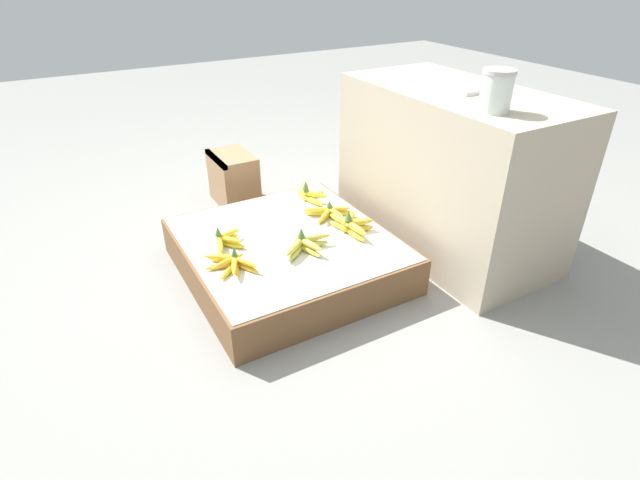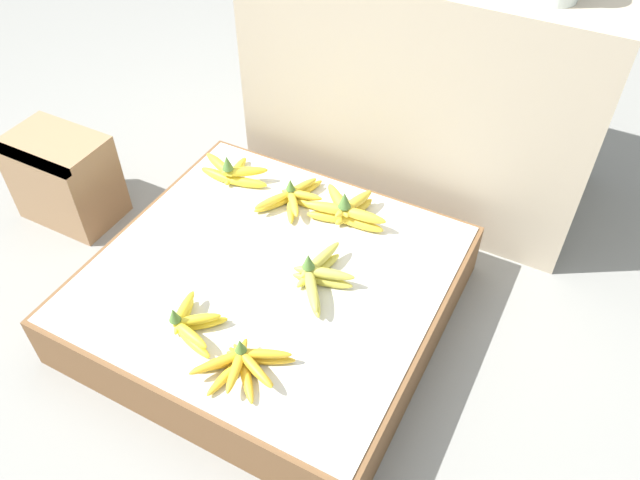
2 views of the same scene
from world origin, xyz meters
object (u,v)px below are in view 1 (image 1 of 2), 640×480
wooden_crate (234,179)px  banana_bunch_front_midright (232,263)px  banana_bunch_front_midleft (226,241)px  glass_jar (497,91)px  banana_bunch_middle_midright (305,245)px  banana_bunch_back_midright (351,225)px  foam_tray_white (458,85)px  banana_bunch_back_left (309,194)px  banana_bunch_back_midleft (329,213)px

wooden_crate → banana_bunch_front_midright: (0.91, -0.35, 0.05)m
banana_bunch_front_midright → banana_bunch_front_midleft: bearing=167.8°
wooden_crate → glass_jar: bearing=25.3°
banana_bunch_middle_midright → banana_bunch_back_midright: (-0.05, 0.26, 0.00)m
banana_bunch_back_midright → wooden_crate: bearing=-166.1°
banana_bunch_back_midright → banana_bunch_middle_midright: bearing=-79.8°
banana_bunch_middle_midright → glass_jar: (0.32, 0.63, 0.63)m
banana_bunch_back_midright → banana_bunch_front_midright: bearing=-88.1°
banana_bunch_front_midleft → banana_bunch_middle_midright: size_ratio=0.62×
banana_bunch_back_midright → foam_tray_white: foam_tray_white is taller
banana_bunch_back_midright → glass_jar: (0.36, 0.37, 0.62)m
banana_bunch_back_left → foam_tray_white: foam_tray_white is taller
banana_bunch_front_midright → banana_bunch_back_midright: size_ratio=0.86×
banana_bunch_middle_midright → banana_bunch_back_midright: 0.27m
banana_bunch_middle_midright → foam_tray_white: bearing=93.0°
banana_bunch_back_midleft → banana_bunch_front_midright: bearing=-71.8°
banana_bunch_back_midright → banana_bunch_back_left: bearing=-179.5°
banana_bunch_back_midleft → foam_tray_white: foam_tray_white is taller
banana_bunch_front_midleft → banana_bunch_front_midright: 0.18m
glass_jar → banana_bunch_back_left: bearing=-153.4°
banana_bunch_back_left → banana_bunch_back_midleft: bearing=-3.5°
wooden_crate → banana_bunch_back_midleft: 0.76m
wooden_crate → foam_tray_white: (0.90, 0.75, 0.62)m
wooden_crate → banana_bunch_front_midleft: bearing=-23.3°
banana_bunch_back_midleft → banana_bunch_back_midright: 0.17m
banana_bunch_front_midright → banana_bunch_back_midright: (-0.02, 0.58, 0.01)m
banana_bunch_back_left → foam_tray_white: (0.39, 0.53, 0.56)m
banana_bunch_middle_midright → glass_jar: 0.95m
banana_bunch_back_midleft → foam_tray_white: (0.17, 0.55, 0.56)m
banana_bunch_back_midleft → wooden_crate: bearing=-164.4°
glass_jar → wooden_crate: bearing=-154.7°
banana_bunch_front_midleft → banana_bunch_back_left: banana_bunch_back_left is taller
banana_bunch_front_midright → foam_tray_white: 1.24m
wooden_crate → banana_bunch_front_midleft: 0.81m
wooden_crate → glass_jar: size_ratio=2.00×
banana_bunch_back_left → wooden_crate: bearing=-156.7°
banana_bunch_middle_midright → foam_tray_white: (-0.04, 0.79, 0.56)m
banana_bunch_front_midleft → banana_bunch_middle_midright: bearing=54.0°
banana_bunch_back_left → foam_tray_white: bearing=53.6°
banana_bunch_middle_midright → banana_bunch_back_midright: size_ratio=1.04×
banana_bunch_front_midleft → banana_bunch_front_midright: bearing=-12.2°
banana_bunch_front_midleft → banana_bunch_back_midleft: bearing=91.2°
wooden_crate → banana_bunch_back_midleft: size_ratio=1.29×
glass_jar → foam_tray_white: (-0.36, 0.16, -0.07)m
wooden_crate → banana_bunch_front_midleft: size_ratio=1.95×
glass_jar → banana_bunch_middle_midright: bearing=-116.4°
banana_bunch_back_left → banana_bunch_back_midleft: size_ratio=1.00×
banana_bunch_front_midleft → banana_bunch_back_midright: 0.56m
banana_bunch_middle_midright → wooden_crate: bearing=177.5°
banana_bunch_front_midright → banana_bunch_middle_midright: bearing=84.8°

